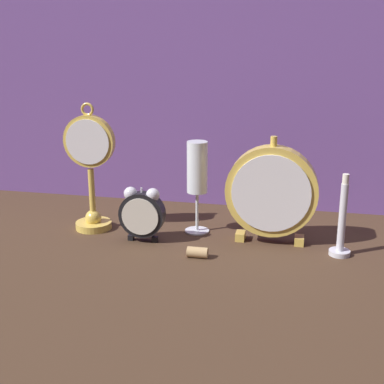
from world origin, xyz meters
The scene contains 8 objects.
ground_plane centered at (0.00, 0.00, 0.00)m, with size 4.00×4.00×0.00m, color #422D1E.
fabric_backdrop_drape centered at (0.00, 0.33, 0.29)m, with size 1.51×0.01×0.57m, color #6B478E.
pocket_watch_on_stand centered at (-0.23, 0.08, 0.14)m, with size 0.12×0.08×0.29m.
alarm_clock_twin_bell centered at (-0.10, 0.03, 0.07)m, with size 0.10×0.03×0.12m.
mantel_clock_silver centered at (0.17, 0.08, 0.11)m, with size 0.20×0.04×0.23m.
champagne_flute centered at (0.01, 0.11, 0.14)m, with size 0.06×0.06×0.21m.
brass_candlestick centered at (0.32, 0.04, 0.06)m, with size 0.04×0.04×0.17m.
wine_cork centered at (0.04, -0.03, 0.01)m, with size 0.02×0.02×0.04m, color tan.
Camera 1 is at (0.24, -1.02, 0.44)m, focal length 50.00 mm.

